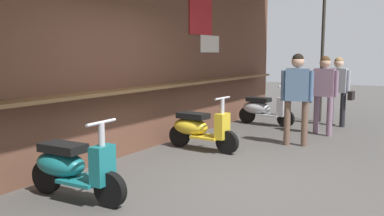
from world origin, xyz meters
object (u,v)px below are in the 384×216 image
scooter_teal (71,166)px  shopper_with_handbag (339,85)px  scooter_silver (263,109)px  shopper_browsing (297,89)px  scooter_yellow (199,128)px  shopper_passing (323,87)px

scooter_teal → shopper_with_handbag: (6.68, -1.56, 0.58)m
scooter_silver → shopper_browsing: 2.35m
shopper_browsing → scooter_yellow: bearing=-64.1°
scooter_yellow → shopper_passing: size_ratio=0.85×
scooter_teal → scooter_yellow: bearing=87.1°
shopper_browsing → shopper_passing: size_ratio=1.03×
scooter_silver → scooter_yellow: bearing=-86.4°
scooter_silver → shopper_browsing: bearing=-49.0°
scooter_silver → shopper_with_handbag: shopper_with_handbag is taller
shopper_with_handbag → shopper_passing: (-1.23, 0.04, 0.03)m
scooter_silver → shopper_passing: bearing=-14.2°
scooter_yellow → scooter_silver: (3.01, -0.00, 0.00)m
shopper_with_handbag → scooter_teal: bearing=170.7°
shopper_with_handbag → scooter_yellow: bearing=161.3°
scooter_teal → shopper_with_handbag: 6.88m
shopper_passing → scooter_yellow: bearing=-32.6°
scooter_teal → scooter_yellow: same height
scooter_yellow → scooter_silver: bearing=92.5°
scooter_teal → scooter_silver: 5.93m
scooter_silver → shopper_passing: (-0.49, -1.51, 0.61)m
shopper_with_handbag → shopper_browsing: size_ratio=0.95×
scooter_yellow → shopper_with_handbag: 4.10m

